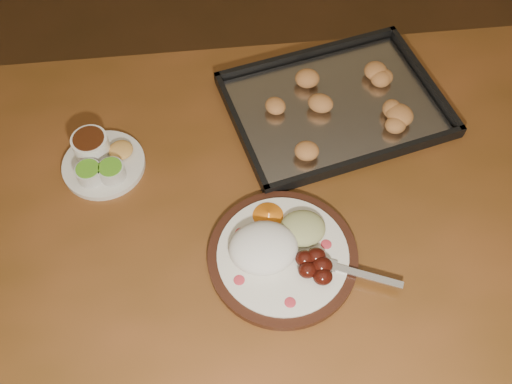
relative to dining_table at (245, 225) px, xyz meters
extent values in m
plane|color=brown|center=(0.12, -0.19, -0.65)|extent=(4.00, 4.00, 0.00)
cube|color=brown|center=(0.00, 0.00, 0.08)|extent=(1.51, 0.91, 0.04)
cylinder|color=#4E2C17|center=(-0.68, 0.39, -0.30)|extent=(0.07, 0.07, 0.71)
cylinder|color=#4E2C17|center=(0.68, 0.37, -0.30)|extent=(0.07, 0.07, 0.71)
cylinder|color=black|center=(0.06, -0.14, 0.11)|extent=(0.29, 0.29, 0.02)
cylinder|color=silver|center=(0.06, -0.14, 0.12)|extent=(0.25, 0.25, 0.01)
ellipsoid|color=#C62F3D|center=(-0.03, -0.18, 0.12)|extent=(0.02, 0.02, 0.00)
ellipsoid|color=#C62F3D|center=(0.06, -0.23, 0.12)|extent=(0.02, 0.02, 0.00)
ellipsoid|color=#C62F3D|center=(0.15, -0.13, 0.12)|extent=(0.02, 0.02, 0.00)
ellipsoid|color=#C62F3D|center=(-0.02, -0.08, 0.12)|extent=(0.02, 0.02, 0.00)
ellipsoid|color=white|center=(0.02, -0.13, 0.13)|extent=(0.17, 0.16, 0.06)
ellipsoid|color=#4A120A|center=(0.10, -0.18, 0.13)|extent=(0.04, 0.03, 0.03)
ellipsoid|color=#4A120A|center=(0.13, -0.18, 0.13)|extent=(0.04, 0.03, 0.03)
ellipsoid|color=#4A120A|center=(0.12, -0.16, 0.13)|extent=(0.04, 0.03, 0.03)
ellipsoid|color=#4A120A|center=(0.12, -0.20, 0.13)|extent=(0.04, 0.03, 0.03)
ellipsoid|color=#4A120A|center=(0.10, -0.16, 0.13)|extent=(0.04, 0.03, 0.03)
ellipsoid|color=tan|center=(0.10, -0.09, 0.13)|extent=(0.11, 0.11, 0.04)
cone|color=orange|center=(0.04, -0.05, 0.13)|extent=(0.07, 0.07, 0.03)
cube|color=silver|center=(0.21, -0.20, 0.12)|extent=(0.13, 0.07, 0.00)
cube|color=silver|center=(0.14, -0.17, 0.12)|extent=(0.04, 0.04, 0.00)
cylinder|color=silver|center=(0.11, -0.17, 0.12)|extent=(0.03, 0.02, 0.00)
cylinder|color=silver|center=(0.11, -0.16, 0.12)|extent=(0.03, 0.02, 0.00)
cylinder|color=silver|center=(0.12, -0.16, 0.12)|extent=(0.03, 0.02, 0.00)
cylinder|color=silver|center=(0.12, -0.15, 0.12)|extent=(0.03, 0.02, 0.00)
cylinder|color=silver|center=(-0.29, 0.12, 0.10)|extent=(0.17, 0.17, 0.01)
cylinder|color=beige|center=(-0.31, 0.09, 0.13)|extent=(0.05, 0.05, 0.03)
cylinder|color=#539E1F|center=(-0.31, 0.09, 0.14)|extent=(0.05, 0.05, 0.00)
cylinder|color=beige|center=(-0.27, 0.09, 0.13)|extent=(0.05, 0.05, 0.03)
cylinder|color=#539E1F|center=(-0.27, 0.09, 0.14)|extent=(0.05, 0.05, 0.00)
cylinder|color=white|center=(-0.31, 0.16, 0.13)|extent=(0.08, 0.08, 0.04)
cylinder|color=#3B190A|center=(-0.31, 0.16, 0.15)|extent=(0.07, 0.07, 0.00)
ellipsoid|color=gold|center=(-0.25, 0.15, 0.12)|extent=(0.05, 0.05, 0.02)
cube|color=black|center=(0.23, 0.22, 0.10)|extent=(0.53, 0.44, 0.01)
cube|color=black|center=(0.20, 0.39, 0.12)|extent=(0.46, 0.12, 0.02)
cube|color=black|center=(0.27, 0.06, 0.12)|extent=(0.46, 0.12, 0.02)
cube|color=black|center=(0.45, 0.28, 0.12)|extent=(0.09, 0.34, 0.02)
cube|color=black|center=(0.01, 0.17, 0.12)|extent=(0.09, 0.34, 0.02)
cube|color=#B2B2B6|center=(0.23, 0.22, 0.11)|extent=(0.50, 0.40, 0.00)
ellipsoid|color=#B5783F|center=(0.29, 0.24, 0.13)|extent=(0.05, 0.05, 0.04)
ellipsoid|color=#B5783F|center=(0.32, 0.29, 0.13)|extent=(0.07, 0.07, 0.04)
ellipsoid|color=#B5783F|center=(0.23, 0.33, 0.13)|extent=(0.06, 0.06, 0.04)
ellipsoid|color=#B5783F|center=(0.18, 0.27, 0.13)|extent=(0.06, 0.06, 0.04)
ellipsoid|color=#B5783F|center=(0.14, 0.26, 0.13)|extent=(0.07, 0.07, 0.04)
ellipsoid|color=#B5783F|center=(0.18, 0.21, 0.13)|extent=(0.05, 0.05, 0.04)
ellipsoid|color=#B5783F|center=(0.14, 0.16, 0.13)|extent=(0.07, 0.07, 0.04)
ellipsoid|color=#B5783F|center=(0.23, 0.12, 0.13)|extent=(0.06, 0.06, 0.04)
ellipsoid|color=#B5783F|center=(0.29, 0.18, 0.13)|extent=(0.06, 0.06, 0.04)
ellipsoid|color=#B5783F|center=(0.32, 0.19, 0.13)|extent=(0.07, 0.07, 0.04)
camera|label=1|loc=(-0.05, -0.61, 1.10)|focal=40.00mm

